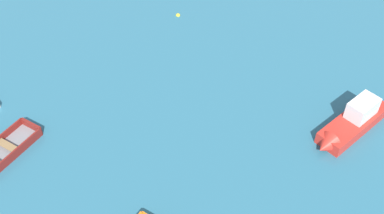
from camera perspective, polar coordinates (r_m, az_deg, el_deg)
motor_launch_red_near_right at (r=26.71m, az=18.77°, el=-1.95°), size 5.08×4.38×1.95m
mooring_buoy_outer_edge at (r=34.51m, az=-1.72°, el=11.08°), size 0.32×0.32×0.32m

